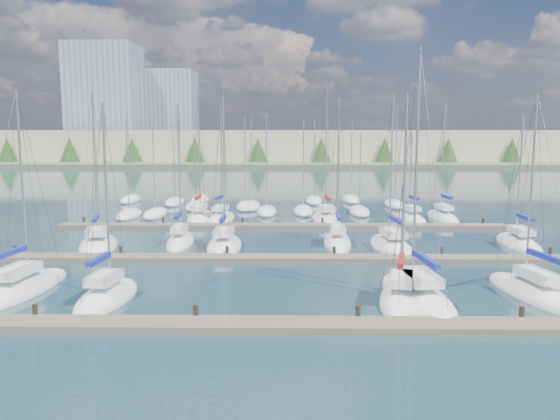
{
  "coord_description": "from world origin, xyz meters",
  "views": [
    {
      "loc": [
        0.54,
        -22.97,
        9.23
      ],
      "look_at": [
        0.0,
        14.0,
        4.0
      ],
      "focal_mm": 35.0,
      "sensor_mm": 36.0,
      "label": 1
    }
  ],
  "objects_px": {
    "sailboat_d": "(400,298)",
    "sailboat_b": "(22,289)",
    "sailboat_l": "(391,246)",
    "sailboat_n": "(200,217)",
    "sailboat_i": "(180,241)",
    "sailboat_p": "(326,218)",
    "sailboat_k": "(337,242)",
    "sailboat_c": "(107,297)",
    "sailboat_r": "(443,217)",
    "sailboat_m": "(519,244)",
    "sailboat_h": "(98,245)",
    "sailboat_e": "(416,295)",
    "sailboat_f": "(532,293)",
    "sailboat_j": "(224,245)",
    "sailboat_q": "(411,219)",
    "sailboat_o": "(221,218)"
  },
  "relations": [
    {
      "from": "sailboat_c",
      "to": "sailboat_k",
      "type": "distance_m",
      "value": 21.26
    },
    {
      "from": "sailboat_r",
      "to": "sailboat_p",
      "type": "distance_m",
      "value": 12.76
    },
    {
      "from": "sailboat_i",
      "to": "sailboat_r",
      "type": "bearing_deg",
      "value": 24.96
    },
    {
      "from": "sailboat_i",
      "to": "sailboat_j",
      "type": "bearing_deg",
      "value": -24.27
    },
    {
      "from": "sailboat_l",
      "to": "sailboat_h",
      "type": "xyz_separation_m",
      "value": [
        -23.9,
        0.23,
        0.0
      ]
    },
    {
      "from": "sailboat_f",
      "to": "sailboat_h",
      "type": "xyz_separation_m",
      "value": [
        -29.5,
        13.15,
        -0.0
      ]
    },
    {
      "from": "sailboat_d",
      "to": "sailboat_l",
      "type": "relative_size",
      "value": 0.93
    },
    {
      "from": "sailboat_n",
      "to": "sailboat_p",
      "type": "height_order",
      "value": "sailboat_n"
    },
    {
      "from": "sailboat_j",
      "to": "sailboat_m",
      "type": "relative_size",
      "value": 1.16
    },
    {
      "from": "sailboat_c",
      "to": "sailboat_i",
      "type": "xyz_separation_m",
      "value": [
        1.01,
        15.69,
        0.01
      ]
    },
    {
      "from": "sailboat_e",
      "to": "sailboat_n",
      "type": "bearing_deg",
      "value": 114.73
    },
    {
      "from": "sailboat_d",
      "to": "sailboat_o",
      "type": "distance_m",
      "value": 31.34
    },
    {
      "from": "sailboat_r",
      "to": "sailboat_e",
      "type": "xyz_separation_m",
      "value": [
        -9.57,
        -28.92,
        -0.01
      ]
    },
    {
      "from": "sailboat_c",
      "to": "sailboat_p",
      "type": "height_order",
      "value": "sailboat_p"
    },
    {
      "from": "sailboat_c",
      "to": "sailboat_m",
      "type": "bearing_deg",
      "value": 31.14
    },
    {
      "from": "sailboat_q",
      "to": "sailboat_f",
      "type": "height_order",
      "value": "sailboat_f"
    },
    {
      "from": "sailboat_q",
      "to": "sailboat_k",
      "type": "xyz_separation_m",
      "value": [
        -8.94,
        -12.59,
        0.01
      ]
    },
    {
      "from": "sailboat_i",
      "to": "sailboat_o",
      "type": "bearing_deg",
      "value": 78.31
    },
    {
      "from": "sailboat_o",
      "to": "sailboat_q",
      "type": "bearing_deg",
      "value": 6.29
    },
    {
      "from": "sailboat_l",
      "to": "sailboat_m",
      "type": "distance_m",
      "value": 10.76
    },
    {
      "from": "sailboat_n",
      "to": "sailboat_m",
      "type": "distance_m",
      "value": 31.66
    },
    {
      "from": "sailboat_d",
      "to": "sailboat_b",
      "type": "distance_m",
      "value": 21.94
    },
    {
      "from": "sailboat_n",
      "to": "sailboat_h",
      "type": "bearing_deg",
      "value": -113.9
    },
    {
      "from": "sailboat_o",
      "to": "sailboat_e",
      "type": "distance_m",
      "value": 31.32
    },
    {
      "from": "sailboat_p",
      "to": "sailboat_o",
      "type": "bearing_deg",
      "value": 177.79
    },
    {
      "from": "sailboat_b",
      "to": "sailboat_k",
      "type": "bearing_deg",
      "value": 41.64
    },
    {
      "from": "sailboat_f",
      "to": "sailboat_p",
      "type": "xyz_separation_m",
      "value": [
        -9.87,
        27.33,
        0.0
      ]
    },
    {
      "from": "sailboat_j",
      "to": "sailboat_e",
      "type": "height_order",
      "value": "sailboat_e"
    },
    {
      "from": "sailboat_h",
      "to": "sailboat_p",
      "type": "xyz_separation_m",
      "value": [
        19.63,
        14.18,
        0.01
      ]
    },
    {
      "from": "sailboat_j",
      "to": "sailboat_k",
      "type": "distance_m",
      "value": 9.47
    },
    {
      "from": "sailboat_p",
      "to": "sailboat_k",
      "type": "xyz_separation_m",
      "value": [
        0.07,
        -12.69,
        0.01
      ]
    },
    {
      "from": "sailboat_i",
      "to": "sailboat_e",
      "type": "height_order",
      "value": "sailboat_e"
    },
    {
      "from": "sailboat_b",
      "to": "sailboat_k",
      "type": "distance_m",
      "value": 24.38
    },
    {
      "from": "sailboat_l",
      "to": "sailboat_f",
      "type": "relative_size",
      "value": 1.08
    },
    {
      "from": "sailboat_l",
      "to": "sailboat_c",
      "type": "relative_size",
      "value": 1.13
    },
    {
      "from": "sailboat_e",
      "to": "sailboat_c",
      "type": "bearing_deg",
      "value": 175.89
    },
    {
      "from": "sailboat_n",
      "to": "sailboat_e",
      "type": "height_order",
      "value": "sailboat_n"
    },
    {
      "from": "sailboat_p",
      "to": "sailboat_j",
      "type": "bearing_deg",
      "value": -125.6
    },
    {
      "from": "sailboat_c",
      "to": "sailboat_r",
      "type": "bearing_deg",
      "value": 51.21
    },
    {
      "from": "sailboat_j",
      "to": "sailboat_q",
      "type": "bearing_deg",
      "value": 36.98
    },
    {
      "from": "sailboat_i",
      "to": "sailboat_p",
      "type": "relative_size",
      "value": 0.85
    },
    {
      "from": "sailboat_m",
      "to": "sailboat_l",
      "type": "bearing_deg",
      "value": -171.24
    },
    {
      "from": "sailboat_o",
      "to": "sailboat_k",
      "type": "height_order",
      "value": "sailboat_o"
    },
    {
      "from": "sailboat_n",
      "to": "sailboat_i",
      "type": "relative_size",
      "value": 1.23
    },
    {
      "from": "sailboat_r",
      "to": "sailboat_h",
      "type": "bearing_deg",
      "value": -157.85
    },
    {
      "from": "sailboat_q",
      "to": "sailboat_m",
      "type": "xyz_separation_m",
      "value": [
        5.96,
        -13.16,
        0.0
      ]
    },
    {
      "from": "sailboat_d",
      "to": "sailboat_l",
      "type": "bearing_deg",
      "value": 95.04
    },
    {
      "from": "sailboat_d",
      "to": "sailboat_m",
      "type": "xyz_separation_m",
      "value": [
        12.83,
        15.16,
        -0.01
      ]
    },
    {
      "from": "sailboat_h",
      "to": "sailboat_m",
      "type": "relative_size",
      "value": 1.17
    },
    {
      "from": "sailboat_f",
      "to": "sailboat_p",
      "type": "height_order",
      "value": "sailboat_p"
    }
  ]
}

